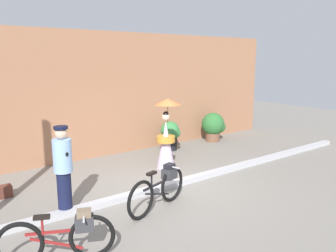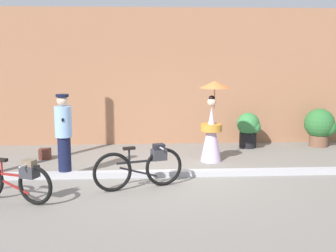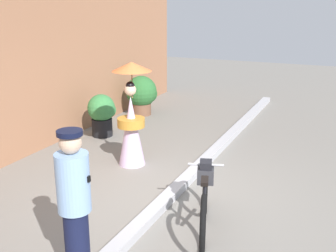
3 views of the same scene
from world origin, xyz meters
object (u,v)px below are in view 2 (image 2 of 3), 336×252
potted_plant_by_door (249,128)px  backpack_on_pavement (45,154)px  person_officer (64,133)px  bicycle_far_side (142,166)px  person_with_parasol (212,124)px  bicycle_near_officer (15,179)px  potted_plant_small (320,126)px

potted_plant_by_door → backpack_on_pavement: size_ratio=3.63×
person_officer → potted_plant_by_door: person_officer is taller
bicycle_far_side → person_with_parasol: person_with_parasol is taller
bicycle_near_officer → potted_plant_small: (6.89, 4.02, 0.16)m
bicycle_far_side → person_with_parasol: size_ratio=0.89×
bicycle_far_side → backpack_on_pavement: bicycle_far_side is taller
person_officer → backpack_on_pavement: (-0.73, 1.53, -0.77)m
bicycle_near_officer → potted_plant_by_door: potted_plant_by_door is taller
person_officer → potted_plant_by_door: bearing=29.8°
bicycle_near_officer → potted_plant_small: 7.97m
potted_plant_by_door → person_officer: bearing=-150.2°
bicycle_near_officer → potted_plant_small: size_ratio=1.51×
potted_plant_by_door → backpack_on_pavement: (-5.10, -0.97, -0.39)m
person_with_parasol → backpack_on_pavement: bearing=173.7°
potted_plant_small → backpack_on_pavement: 7.12m
person_with_parasol → potted_plant_by_door: size_ratio=2.00×
person_with_parasol → potted_plant_small: (3.14, 1.44, -0.33)m
person_with_parasol → backpack_on_pavement: person_with_parasol is taller
bicycle_near_officer → person_officer: (0.58, 1.48, 0.50)m
bicycle_far_side → bicycle_near_officer: bearing=-163.6°
person_officer → potted_plant_by_door: size_ratio=1.81×
bicycle_near_officer → bicycle_far_side: size_ratio=0.93×
person_officer → person_with_parasol: 3.35m
person_officer → potted_plant_small: person_officer is taller
potted_plant_small → backpack_on_pavement: (-7.04, -1.00, -0.42)m
potted_plant_by_door → potted_plant_small: size_ratio=0.91×
bicycle_far_side → person_with_parasol: (1.60, 1.95, 0.46)m
person_officer → potted_plant_small: size_ratio=1.65×
person_with_parasol → potted_plant_by_door: 1.88m
person_with_parasol → bicycle_far_side: bearing=-129.3°
potted_plant_small → person_with_parasol: bearing=-155.5°
person_officer → person_with_parasol: bearing=19.2°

